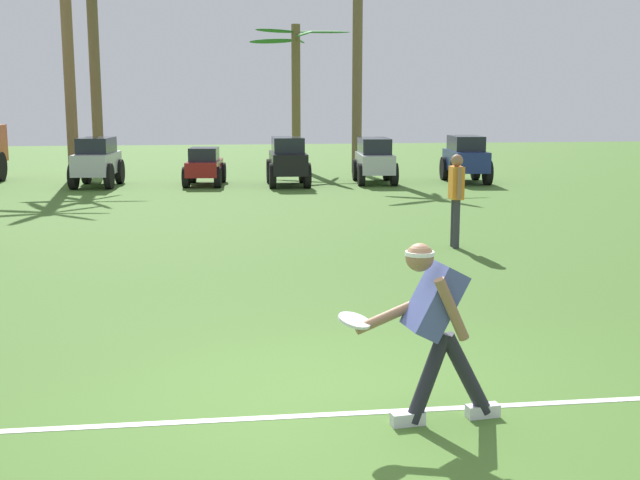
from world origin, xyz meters
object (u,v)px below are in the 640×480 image
object	(u,v)px
palm_tree_left_of_centre	(94,55)
parked_car_slot_c	(288,160)
parked_car_slot_b	(205,166)
palm_tree_far_left	(67,40)
parked_car_slot_d	(374,159)
frisbee_thrower	(435,322)
frisbee_in_flight	(354,321)
palm_tree_far_right	(357,53)
parked_car_slot_a	(97,161)
teammate_near_sideline	(456,192)
palm_tree_right_of_centre	(296,82)
parked_car_slot_e	(466,158)

from	to	relation	value
palm_tree_left_of_centre	parked_car_slot_c	bearing A→B (deg)	-36.45
parked_car_slot_b	palm_tree_far_left	xyz separation A→B (m)	(-4.09, 2.51, 3.72)
palm_tree_far_left	parked_car_slot_d	bearing A→B (deg)	-15.77
frisbee_thrower	palm_tree_left_of_centre	xyz separation A→B (m)	(-5.15, 21.96, 3.13)
frisbee_in_flight	palm_tree_far_right	world-z (taller)	palm_tree_far_right
frisbee_in_flight	parked_car_slot_c	distance (m)	17.52
parked_car_slot_a	palm_tree_left_of_centre	bearing A→B (deg)	96.28
parked_car_slot_a	palm_tree_far_left	distance (m)	4.41
teammate_near_sideline	palm_tree_far_left	bearing A→B (deg)	121.53
parked_car_slot_c	palm_tree_right_of_centre	distance (m)	6.47
palm_tree_left_of_centre	frisbee_thrower	bearing A→B (deg)	-76.80
frisbee_thrower	palm_tree_right_of_centre	distance (m)	23.72
parked_car_slot_c	palm_tree_far_right	bearing A→B (deg)	54.28
parked_car_slot_b	palm_tree_left_of_centre	xyz separation A→B (m)	(-3.48, 3.91, 3.36)
teammate_near_sideline	parked_car_slot_c	world-z (taller)	teammate_near_sideline
parked_car_slot_c	palm_tree_left_of_centre	size ratio (longest dim) A/B	0.35
teammate_near_sideline	parked_car_slot_d	size ratio (longest dim) A/B	0.63
frisbee_thrower	palm_tree_far_right	distance (m)	21.98
palm_tree_right_of_centre	parked_car_slot_c	bearing A→B (deg)	-98.88
parked_car_slot_d	palm_tree_left_of_centre	xyz separation A→B (m)	(-8.54, 3.98, 3.20)
palm_tree_right_of_centre	parked_car_slot_d	bearing A→B (deg)	-72.86
frisbee_thrower	palm_tree_far_right	xyz separation A→B (m)	(3.50, 21.45, 3.24)
parked_car_slot_d	palm_tree_right_of_centre	xyz separation A→B (m)	(-1.72, 5.58, 2.40)
parked_car_slot_c	parked_car_slot_e	xyz separation A→B (m)	(5.41, 0.14, 0.00)
parked_car_slot_b	palm_tree_right_of_centre	size ratio (longest dim) A/B	0.45
parked_car_slot_d	palm_tree_far_right	distance (m)	4.80
teammate_near_sideline	parked_car_slot_e	bearing A→B (deg)	70.75
teammate_near_sideline	parked_car_slot_c	bearing A→B (deg)	99.36
palm_tree_right_of_centre	palm_tree_far_right	bearing A→B (deg)	-48.87
teammate_near_sideline	frisbee_thrower	bearing A→B (deg)	-108.91
frisbee_in_flight	parked_car_slot_d	size ratio (longest dim) A/B	0.14
frisbee_in_flight	palm_tree_far_left	xyz separation A→B (m)	(-5.16, 20.42, 3.49)
palm_tree_far_right	parked_car_slot_d	bearing A→B (deg)	-91.88
frisbee_in_flight	parked_car_slot_c	world-z (taller)	parked_car_slot_c
parked_car_slot_b	parked_car_slot_c	bearing A→B (deg)	-10.34
parked_car_slot_b	parked_car_slot_c	xyz separation A→B (m)	(2.40, -0.44, 0.18)
parked_car_slot_c	parked_car_slot_e	bearing A→B (deg)	1.44
parked_car_slot_e	palm_tree_far_right	distance (m)	5.62
parked_car_slot_e	palm_tree_right_of_centre	world-z (taller)	palm_tree_right_of_centre
parked_car_slot_e	parked_car_slot_d	bearing A→B (deg)	175.25
parked_car_slot_b	parked_car_slot_d	distance (m)	5.05
frisbee_in_flight	palm_tree_right_of_centre	distance (m)	23.64
parked_car_slot_a	parked_car_slot_e	world-z (taller)	same
frisbee_thrower	parked_car_slot_d	world-z (taller)	frisbee_thrower
teammate_near_sideline	palm_tree_right_of_centre	bearing A→B (deg)	92.77
frisbee_thrower	parked_car_slot_c	size ratio (longest dim) A/B	0.59
frisbee_thrower	parked_car_slot_e	distance (m)	18.78
parked_car_slot_b	palm_tree_far_left	distance (m)	6.07
parked_car_slot_e	palm_tree_right_of_centre	bearing A→B (deg)	127.67
parked_car_slot_a	palm_tree_far_left	size ratio (longest dim) A/B	0.34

